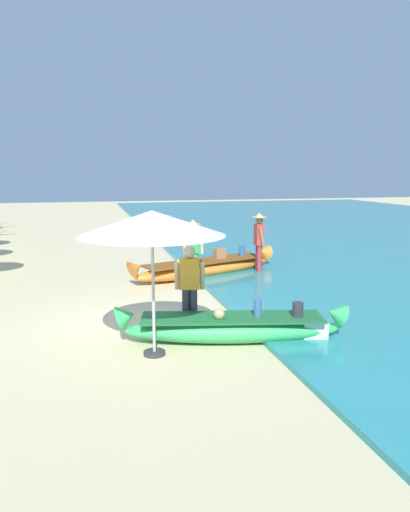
{
  "coord_description": "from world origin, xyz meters",
  "views": [
    {
      "loc": [
        -0.97,
        -8.95,
        2.98
      ],
      "look_at": [
        1.9,
        2.45,
        0.9
      ],
      "focal_mm": 33.64,
      "sensor_mm": 36.0,
      "label": 1
    }
  ],
  "objects": [
    {
      "name": "boat_green_foreground",
      "position": [
        1.48,
        -1.21,
        0.26
      ],
      "size": [
        4.11,
        1.52,
        0.77
      ],
      "color": "#38B760",
      "rests_on": "ground"
    },
    {
      "name": "cooler_box",
      "position": [
        2.88,
        -1.54,
        0.19
      ],
      "size": [
        0.5,
        0.45,
        0.38
      ],
      "primitive_type": "cube",
      "rotation": [
        0.0,
        0.0,
        -0.21
      ],
      "color": "silver",
      "rests_on": "ground"
    },
    {
      "name": "person_tourist_customer",
      "position": [
        0.83,
        -0.62,
        0.94
      ],
      "size": [
        0.58,
        0.33,
        1.66
      ],
      "color": "#333842",
      "rests_on": "ground"
    },
    {
      "name": "person_vendor_hatted",
      "position": [
        1.78,
        3.29,
        1.01
      ],
      "size": [
        0.56,
        0.44,
        1.74
      ],
      "color": "green",
      "rests_on": "ground"
    },
    {
      "name": "person_vendor_assistant",
      "position": [
        3.91,
        4.04,
        1.05
      ],
      "size": [
        0.44,
        0.56,
        1.81
      ],
      "color": "#B2383D",
      "rests_on": "ground"
    },
    {
      "name": "boat_orange_midground",
      "position": [
        2.33,
        4.1,
        0.27
      ],
      "size": [
        4.7,
        2.34,
        0.79
      ],
      "color": "orange",
      "rests_on": "ground"
    },
    {
      "name": "patio_umbrella_large",
      "position": [
        0.05,
        -1.48,
        2.17
      ],
      "size": [
        2.34,
        2.34,
        2.38
      ],
      "color": "#B7B7BC",
      "rests_on": "ground"
    },
    {
      "name": "ground_plane",
      "position": [
        0.0,
        0.0,
        0.0
      ],
      "size": [
        80.0,
        80.0,
        0.0
      ],
      "primitive_type": "plane",
      "color": "beige"
    }
  ]
}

